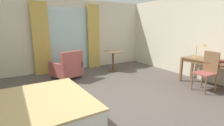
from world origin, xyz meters
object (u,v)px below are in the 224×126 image
object	(u,v)px
closed_book	(219,61)
writing_desk	(213,64)
bed	(9,122)
desk_chair	(207,70)
desk_lamp	(202,48)
armchair_by_window	(67,68)
round_cafe_table	(113,57)

from	to	relation	value
closed_book	writing_desk	bearing A→B (deg)	99.35
bed	closed_book	world-z (taller)	bed
desk_chair	closed_book	distance (m)	0.42
desk_lamp	armchair_by_window	bearing A→B (deg)	143.43
writing_desk	closed_book	bearing A→B (deg)	-97.68
bed	writing_desk	xyz separation A→B (m)	(4.68, -0.19, 0.36)
writing_desk	round_cafe_table	distance (m)	3.14
desk_chair	closed_book	size ratio (longest dim) A/B	3.71
writing_desk	round_cafe_table	world-z (taller)	writing_desk
writing_desk	desk_lamp	size ratio (longest dim) A/B	3.53
bed	armchair_by_window	distance (m)	2.96
desk_lamp	round_cafe_table	world-z (taller)	desk_lamp
writing_desk	desk_chair	xyz separation A→B (m)	(-0.39, -0.09, -0.09)
bed	armchair_by_window	world-z (taller)	bed
writing_desk	armchair_by_window	xyz separation A→B (m)	(-3.11, 2.70, -0.31)
writing_desk	armchair_by_window	size ratio (longest dim) A/B	1.58
writing_desk	desk_chair	distance (m)	0.41
desk_lamp	writing_desk	bearing A→B (deg)	-94.89
writing_desk	closed_book	world-z (taller)	closed_book
closed_book	armchair_by_window	size ratio (longest dim) A/B	0.27
desk_chair	armchair_by_window	xyz separation A→B (m)	(-2.72, 2.79, -0.21)
bed	desk_chair	distance (m)	4.31
closed_book	round_cafe_table	xyz separation A→B (m)	(-1.37, 2.95, -0.22)
desk_lamp	desk_chair	bearing A→B (deg)	-132.28
writing_desk	bed	bearing A→B (deg)	177.63
desk_chair	desk_lamp	size ratio (longest dim) A/B	2.25
desk_chair	desk_lamp	world-z (taller)	desk_lamp
writing_desk	round_cafe_table	size ratio (longest dim) A/B	2.21
desk_chair	round_cafe_table	xyz separation A→B (m)	(-1.01, 2.90, -0.03)
armchair_by_window	round_cafe_table	distance (m)	1.73
round_cafe_table	closed_book	bearing A→B (deg)	-65.04
desk_chair	desk_lamp	xyz separation A→B (m)	(0.42, 0.46, 0.47)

